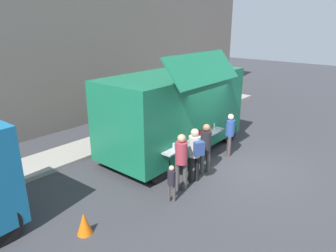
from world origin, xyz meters
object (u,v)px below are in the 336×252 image
at_px(trash_bin, 193,107).
at_px(customer_front_ordering, 206,144).
at_px(traffic_cone_orange, 84,223).
at_px(customer_rear_waiting, 181,157).
at_px(customer_mid_with_backpack, 195,150).
at_px(customer_extra_browsing, 230,131).
at_px(food_truck_main, 175,110).
at_px(child_near_queue, 172,180).

bearing_deg(trash_bin, customer_front_ordering, -140.12).
distance_m(traffic_cone_orange, customer_front_ordering, 4.49).
bearing_deg(traffic_cone_orange, customer_rear_waiting, -8.20).
distance_m(customer_mid_with_backpack, customer_extra_browsing, 2.47).
distance_m(traffic_cone_orange, trash_bin, 10.20).
xyz_separation_m(trash_bin, customer_front_ordering, (-5.03, -4.20, 0.55)).
distance_m(trash_bin, customer_mid_with_backpack, 7.25).
relative_size(traffic_cone_orange, customer_extra_browsing, 0.34).
bearing_deg(customer_mid_with_backpack, traffic_cone_orange, 106.15).
distance_m(trash_bin, customer_front_ordering, 6.57).
bearing_deg(trash_bin, customer_mid_with_backpack, -143.21).
distance_m(trash_bin, customer_extra_browsing, 5.30).
bearing_deg(food_truck_main, child_near_queue, -142.89).
bearing_deg(customer_mid_with_backpack, food_truck_main, -12.45).
distance_m(customer_front_ordering, customer_mid_with_backpack, 0.78).
relative_size(customer_front_ordering, customer_mid_with_backpack, 0.96).
bearing_deg(trash_bin, traffic_cone_orange, -157.74).
distance_m(customer_front_ordering, child_near_queue, 2.10).
bearing_deg(customer_front_ordering, trash_bin, -23.48).
xyz_separation_m(customer_rear_waiting, child_near_queue, (-0.66, -0.20, -0.39)).
relative_size(trash_bin, child_near_queue, 0.82).
xyz_separation_m(food_truck_main, customer_rear_waiting, (-2.07, -1.98, -0.59)).
relative_size(traffic_cone_orange, trash_bin, 0.62).
relative_size(customer_front_ordering, customer_rear_waiting, 0.96).
bearing_deg(customer_front_ordering, food_truck_main, 6.55).
bearing_deg(customer_front_ordering, traffic_cone_orange, 112.34).
xyz_separation_m(trash_bin, customer_rear_waiting, (-6.41, -4.30, 0.59)).
bearing_deg(traffic_cone_orange, food_truck_main, 16.83).
height_order(customer_rear_waiting, child_near_queue, customer_rear_waiting).
xyz_separation_m(customer_extra_browsing, child_near_queue, (-3.74, -0.41, -0.31)).
xyz_separation_m(traffic_cone_orange, trash_bin, (9.44, 3.87, 0.17)).
xyz_separation_m(traffic_cone_orange, customer_extra_browsing, (6.11, -0.23, 0.68)).
bearing_deg(traffic_cone_orange, customer_extra_browsing, -2.11).
relative_size(customer_front_ordering, customer_extra_browsing, 1.04).
xyz_separation_m(food_truck_main, customer_mid_with_backpack, (-1.45, -2.01, -0.56)).
bearing_deg(customer_rear_waiting, food_truck_main, 6.66).
bearing_deg(trash_bin, child_near_queue, -147.52).
bearing_deg(customer_rear_waiting, traffic_cone_orange, 134.71).
relative_size(food_truck_main, trash_bin, 6.54).
relative_size(food_truck_main, customer_front_ordering, 3.51).
xyz_separation_m(traffic_cone_orange, customer_mid_with_backpack, (3.65, -0.46, 0.78)).
bearing_deg(customer_mid_with_backpack, customer_rear_waiting, 110.95).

